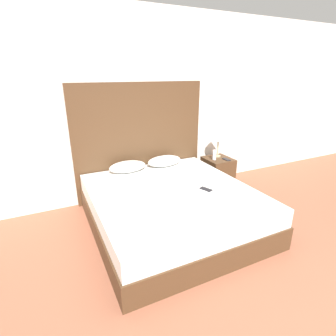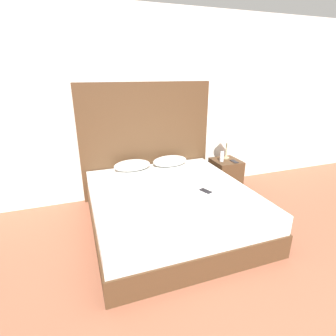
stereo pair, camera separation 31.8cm
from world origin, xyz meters
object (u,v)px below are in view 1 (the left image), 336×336
at_px(bed, 172,208).
at_px(phone_on_bed, 206,189).
at_px(phone_on_nightstand, 226,159).
at_px(table_lamp, 219,135).
at_px(nightstand, 217,173).

xyz_separation_m(bed, phone_on_bed, (0.38, -0.18, 0.25)).
xyz_separation_m(phone_on_bed, phone_on_nightstand, (0.91, 0.78, 0.02)).
bearing_deg(bed, phone_on_nightstand, 25.11).
bearing_deg(table_lamp, nightstand, -112.77).
xyz_separation_m(nightstand, phone_on_nightstand, (0.07, -0.11, 0.26)).
relative_size(bed, table_lamp, 4.34).
distance_m(phone_on_bed, table_lamp, 1.37).
relative_size(bed, phone_on_nightstand, 13.36).
bearing_deg(phone_on_nightstand, table_lamp, 100.13).
relative_size(bed, phone_on_bed, 12.32).
bearing_deg(phone_on_nightstand, bed, -154.89).
bearing_deg(table_lamp, bed, -147.39).
xyz_separation_m(bed, phone_on_nightstand, (1.29, 0.60, 0.27)).
bearing_deg(nightstand, bed, -149.59).
relative_size(table_lamp, phone_on_nightstand, 3.08).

